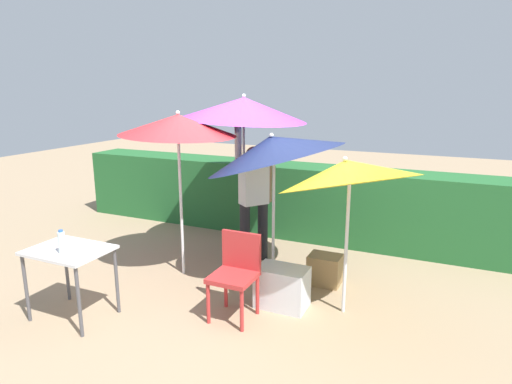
% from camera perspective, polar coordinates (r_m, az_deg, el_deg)
% --- Properties ---
extents(ground_plane, '(24.00, 24.00, 0.00)m').
position_cam_1_polar(ground_plane, '(5.53, -1.31, -11.83)').
color(ground_plane, '#9E8466').
extents(hedge_row, '(8.00, 0.70, 1.15)m').
position_cam_1_polar(hedge_row, '(7.11, 5.74, -1.13)').
color(hedge_row, '#23602D').
rests_on(hedge_row, ground_plane).
extents(umbrella_rainbow, '(1.43, 1.42, 2.09)m').
position_cam_1_polar(umbrella_rainbow, '(5.42, -10.10, 8.54)').
color(umbrella_rainbow, silver).
rests_on(umbrella_rainbow, ground_plane).
extents(umbrella_orange, '(1.72, 1.70, 2.27)m').
position_cam_1_polar(umbrella_orange, '(5.95, -1.61, 10.73)').
color(umbrella_orange, silver).
rests_on(umbrella_orange, ground_plane).
extents(umbrella_yellow, '(1.69, 1.67, 2.04)m').
position_cam_1_polar(umbrella_yellow, '(5.22, 2.19, 5.67)').
color(umbrella_yellow, silver).
rests_on(umbrella_yellow, ground_plane).
extents(umbrella_navy, '(1.50, 1.45, 1.94)m').
position_cam_1_polar(umbrella_navy, '(4.47, 11.76, 2.49)').
color(umbrella_navy, silver).
rests_on(umbrella_navy, ground_plane).
extents(person_vendor, '(0.40, 0.49, 1.88)m').
position_cam_1_polar(person_vendor, '(5.93, -0.29, -0.45)').
color(person_vendor, black).
rests_on(person_vendor, ground_plane).
extents(chair_plastic, '(0.44, 0.44, 0.89)m').
position_cam_1_polar(chair_plastic, '(4.63, -2.59, -10.12)').
color(chair_plastic, '#B72D2D').
rests_on(chair_plastic, ground_plane).
extents(cooler_box, '(0.55, 0.35, 0.45)m').
position_cam_1_polar(cooler_box, '(4.93, 3.41, -12.24)').
color(cooler_box, silver).
rests_on(cooler_box, ground_plane).
extents(crate_cardboard, '(0.39, 0.30, 0.37)m').
position_cam_1_polar(crate_cardboard, '(5.53, 8.92, -9.90)').
color(crate_cardboard, '#9E7A4C').
rests_on(crate_cardboard, ground_plane).
extents(folding_table, '(0.80, 0.60, 0.76)m').
position_cam_1_polar(folding_table, '(4.93, -23.06, -7.82)').
color(folding_table, '#4C4C51').
rests_on(folding_table, ground_plane).
extents(bottle_water, '(0.07, 0.07, 0.24)m').
position_cam_1_polar(bottle_water, '(4.77, -23.90, -5.96)').
color(bottle_water, silver).
rests_on(bottle_water, folding_table).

